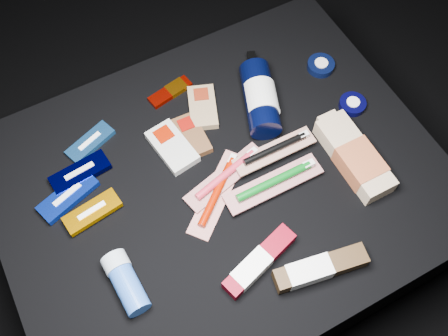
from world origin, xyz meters
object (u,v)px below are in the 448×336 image
deodorant_stick (126,282)px  bodywash_bottle (355,158)px  toothpaste_carton_red (257,264)px  lotion_bottle (260,98)px

deodorant_stick → bodywash_bottle: bearing=-0.9°
bodywash_bottle → toothpaste_carton_red: bodywash_bottle is taller
lotion_bottle → toothpaste_carton_red: lotion_bottle is taller
bodywash_bottle → toothpaste_carton_red: size_ratio=1.25×
lotion_bottle → toothpaste_carton_red: (-0.20, -0.34, -0.02)m
bodywash_bottle → deodorant_stick: size_ratio=1.77×
bodywash_bottle → deodorant_stick: deodorant_stick is taller
deodorant_stick → toothpaste_carton_red: bearing=-22.4°
deodorant_stick → toothpaste_carton_red: 0.26m
lotion_bottle → deodorant_stick: bearing=-130.0°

